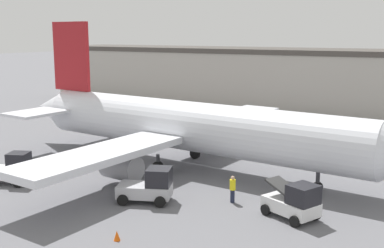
{
  "coord_description": "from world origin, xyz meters",
  "views": [
    {
      "loc": [
        19.25,
        -32.36,
        10.78
      ],
      "look_at": [
        0.0,
        0.0,
        3.63
      ],
      "focal_mm": 45.0,
      "sensor_mm": 36.0,
      "label": 1
    }
  ],
  "objects_px": {
    "safety_cone_near": "(117,236)",
    "baggage_tug": "(149,186)",
    "pushback_tug": "(12,169)",
    "airplane": "(182,126)",
    "belt_loader_truck": "(294,202)",
    "ground_crew_worker": "(233,188)"
  },
  "relations": [
    {
      "from": "ground_crew_worker",
      "to": "airplane",
      "type": "bearing_deg",
      "value": -63.16
    },
    {
      "from": "belt_loader_truck",
      "to": "safety_cone_near",
      "type": "height_order",
      "value": "belt_loader_truck"
    },
    {
      "from": "safety_cone_near",
      "to": "airplane",
      "type": "bearing_deg",
      "value": 108.29
    },
    {
      "from": "baggage_tug",
      "to": "belt_loader_truck",
      "type": "xyz_separation_m",
      "value": [
        8.99,
        1.98,
        -0.0
      ]
    },
    {
      "from": "airplane",
      "to": "baggage_tug",
      "type": "height_order",
      "value": "airplane"
    },
    {
      "from": "belt_loader_truck",
      "to": "safety_cone_near",
      "type": "distance_m",
      "value": 10.43
    },
    {
      "from": "belt_loader_truck",
      "to": "pushback_tug",
      "type": "bearing_deg",
      "value": -146.31
    },
    {
      "from": "baggage_tug",
      "to": "belt_loader_truck",
      "type": "bearing_deg",
      "value": -10.39
    },
    {
      "from": "pushback_tug",
      "to": "baggage_tug",
      "type": "bearing_deg",
      "value": -13.47
    },
    {
      "from": "pushback_tug",
      "to": "airplane",
      "type": "bearing_deg",
      "value": 27.7
    },
    {
      "from": "ground_crew_worker",
      "to": "safety_cone_near",
      "type": "xyz_separation_m",
      "value": [
        -2.67,
        -8.36,
        -0.67
      ]
    },
    {
      "from": "airplane",
      "to": "safety_cone_near",
      "type": "height_order",
      "value": "airplane"
    },
    {
      "from": "airplane",
      "to": "belt_loader_truck",
      "type": "distance_m",
      "value": 13.45
    },
    {
      "from": "airplane",
      "to": "ground_crew_worker",
      "type": "distance_m",
      "value": 9.56
    },
    {
      "from": "pushback_tug",
      "to": "safety_cone_near",
      "type": "bearing_deg",
      "value": -40.1
    },
    {
      "from": "airplane",
      "to": "safety_cone_near",
      "type": "distance_m",
      "value": 15.09
    },
    {
      "from": "airplane",
      "to": "safety_cone_near",
      "type": "bearing_deg",
      "value": -67.9
    },
    {
      "from": "baggage_tug",
      "to": "pushback_tug",
      "type": "xyz_separation_m",
      "value": [
        -10.81,
        -1.99,
        0.02
      ]
    },
    {
      "from": "pushback_tug",
      "to": "ground_crew_worker",
      "type": "bearing_deg",
      "value": -7.19
    },
    {
      "from": "airplane",
      "to": "pushback_tug",
      "type": "bearing_deg",
      "value": -124.56
    },
    {
      "from": "ground_crew_worker",
      "to": "belt_loader_truck",
      "type": "distance_m",
      "value": 4.39
    },
    {
      "from": "safety_cone_near",
      "to": "baggage_tug",
      "type": "bearing_deg",
      "value": 109.19
    }
  ]
}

